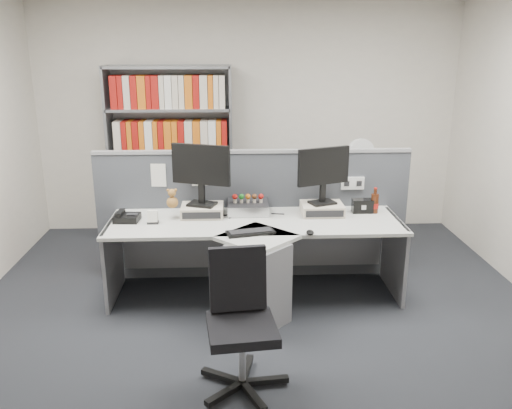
{
  "coord_description": "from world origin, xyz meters",
  "views": [
    {
      "loc": [
        -0.19,
        -3.66,
        2.23
      ],
      "look_at": [
        0.0,
        0.65,
        0.92
      ],
      "focal_mm": 37.35,
      "sensor_mm": 36.0,
      "label": 1
    }
  ],
  "objects_px": {
    "monitor_right": "(323,171)",
    "keyboard": "(251,232)",
    "desk_phone": "(127,217)",
    "office_chair": "(240,317)",
    "monitor_left": "(201,170)",
    "desk": "(256,258)",
    "desk_fan": "(360,157)",
    "shelving_unit": "(172,156)",
    "speaker": "(362,206)",
    "desk_calendar": "(153,218)",
    "filing_cabinet": "(357,217)",
    "mouse": "(310,233)",
    "cola_bottle": "(375,203)",
    "desktop_pc": "(248,207)"
  },
  "relations": [
    {
      "from": "cola_bottle",
      "to": "desk_fan",
      "type": "relative_size",
      "value": 0.44
    },
    {
      "from": "monitor_left",
      "to": "shelving_unit",
      "type": "xyz_separation_m",
      "value": [
        -0.42,
        1.46,
        -0.18
      ]
    },
    {
      "from": "desk_calendar",
      "to": "speaker",
      "type": "xyz_separation_m",
      "value": [
        1.91,
        0.24,
        0.01
      ]
    },
    {
      "from": "monitor_left",
      "to": "desk_calendar",
      "type": "distance_m",
      "value": 0.6
    },
    {
      "from": "monitor_right",
      "to": "keyboard",
      "type": "height_order",
      "value": "monitor_right"
    },
    {
      "from": "mouse",
      "to": "desk_calendar",
      "type": "distance_m",
      "value": 1.38
    },
    {
      "from": "desktop_pc",
      "to": "desk_phone",
      "type": "xyz_separation_m",
      "value": [
        -1.08,
        -0.2,
        -0.02
      ]
    },
    {
      "from": "desk",
      "to": "desk_fan",
      "type": "xyz_separation_m",
      "value": [
        1.2,
        1.4,
        0.59
      ]
    },
    {
      "from": "desk",
      "to": "desk_phone",
      "type": "bearing_deg",
      "value": 167.06
    },
    {
      "from": "desk_fan",
      "to": "desk_phone",
      "type": "bearing_deg",
      "value": -154.07
    },
    {
      "from": "desk_fan",
      "to": "monitor_right",
      "type": "bearing_deg",
      "value": -119.59
    },
    {
      "from": "monitor_left",
      "to": "desktop_pc",
      "type": "distance_m",
      "value": 0.57
    },
    {
      "from": "desk",
      "to": "speaker",
      "type": "height_order",
      "value": "speaker"
    },
    {
      "from": "desk",
      "to": "desktop_pc",
      "type": "xyz_separation_m",
      "value": [
        -0.06,
        0.46,
        0.31
      ]
    },
    {
      "from": "shelving_unit",
      "to": "office_chair",
      "type": "height_order",
      "value": "shelving_unit"
    },
    {
      "from": "desk",
      "to": "desk_fan",
      "type": "bearing_deg",
      "value": 49.39
    },
    {
      "from": "speaker",
      "to": "office_chair",
      "type": "bearing_deg",
      "value": -127.23
    },
    {
      "from": "monitor_right",
      "to": "shelving_unit",
      "type": "xyz_separation_m",
      "value": [
        -1.52,
        1.46,
        -0.15
      ]
    },
    {
      "from": "desktop_pc",
      "to": "filing_cabinet",
      "type": "relative_size",
      "value": 0.54
    },
    {
      "from": "monitor_right",
      "to": "desk_fan",
      "type": "distance_m",
      "value": 1.17
    },
    {
      "from": "filing_cabinet",
      "to": "office_chair",
      "type": "height_order",
      "value": "office_chair"
    },
    {
      "from": "speaker",
      "to": "desk_fan",
      "type": "relative_size",
      "value": 0.35
    },
    {
      "from": "office_chair",
      "to": "cola_bottle",
      "type": "bearing_deg",
      "value": 49.96
    },
    {
      "from": "speaker",
      "to": "desk_fan",
      "type": "bearing_deg",
      "value": 78.89
    },
    {
      "from": "desk",
      "to": "cola_bottle",
      "type": "xyz_separation_m",
      "value": [
        1.12,
        0.4,
        0.35
      ]
    },
    {
      "from": "filing_cabinet",
      "to": "mouse",
      "type": "bearing_deg",
      "value": -116.06
    },
    {
      "from": "office_chair",
      "to": "speaker",
      "type": "bearing_deg",
      "value": 52.77
    },
    {
      "from": "monitor_left",
      "to": "desk_phone",
      "type": "xyz_separation_m",
      "value": [
        -0.66,
        -0.12,
        -0.4
      ]
    },
    {
      "from": "filing_cabinet",
      "to": "keyboard",
      "type": "bearing_deg",
      "value": -129.55
    },
    {
      "from": "office_chair",
      "to": "desk_calendar",
      "type": "bearing_deg",
      "value": 119.81
    },
    {
      "from": "monitor_left",
      "to": "filing_cabinet",
      "type": "distance_m",
      "value": 2.12
    },
    {
      "from": "monitor_left",
      "to": "desk_calendar",
      "type": "xyz_separation_m",
      "value": [
        -0.42,
        -0.2,
        -0.38
      ]
    },
    {
      "from": "monitor_left",
      "to": "filing_cabinet",
      "type": "height_order",
      "value": "monitor_left"
    },
    {
      "from": "desk",
      "to": "desk_calendar",
      "type": "distance_m",
      "value": 0.97
    },
    {
      "from": "desk_phone",
      "to": "filing_cabinet",
      "type": "xyz_separation_m",
      "value": [
        2.34,
        1.14,
        -0.4
      ]
    },
    {
      "from": "keyboard",
      "to": "shelving_unit",
      "type": "relative_size",
      "value": 0.21
    },
    {
      "from": "mouse",
      "to": "keyboard",
      "type": "bearing_deg",
      "value": 174.54
    },
    {
      "from": "desktop_pc",
      "to": "cola_bottle",
      "type": "bearing_deg",
      "value": -2.93
    },
    {
      "from": "monitor_left",
      "to": "desk",
      "type": "bearing_deg",
      "value": -38.89
    },
    {
      "from": "keyboard",
      "to": "desk_fan",
      "type": "relative_size",
      "value": 0.77
    },
    {
      "from": "desk_phone",
      "to": "cola_bottle",
      "type": "height_order",
      "value": "cola_bottle"
    },
    {
      "from": "filing_cabinet",
      "to": "desk_fan",
      "type": "relative_size",
      "value": 1.28
    },
    {
      "from": "monitor_right",
      "to": "desk_fan",
      "type": "bearing_deg",
      "value": 60.41
    },
    {
      "from": "monitor_right",
      "to": "mouse",
      "type": "distance_m",
      "value": 0.7
    },
    {
      "from": "filing_cabinet",
      "to": "desk_phone",
      "type": "bearing_deg",
      "value": -154.06
    },
    {
      "from": "mouse",
      "to": "speaker",
      "type": "xyz_separation_m",
      "value": [
        0.57,
        0.58,
        0.04
      ]
    },
    {
      "from": "desk_phone",
      "to": "office_chair",
      "type": "bearing_deg",
      "value": -54.37
    },
    {
      "from": "monitor_left",
      "to": "filing_cabinet",
      "type": "bearing_deg",
      "value": 31.23
    },
    {
      "from": "speaker",
      "to": "monitor_left",
      "type": "bearing_deg",
      "value": -178.58
    },
    {
      "from": "cola_bottle",
      "to": "desk_fan",
      "type": "bearing_deg",
      "value": 85.16
    }
  ]
}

